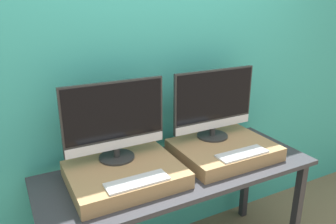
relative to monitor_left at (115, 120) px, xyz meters
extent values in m
cube|color=teal|center=(0.35, 0.25, 0.17)|extent=(8.00, 0.04, 2.60)
cube|color=#2D2D33|center=(0.35, -0.15, -0.35)|extent=(1.73, 0.66, 0.03)
cube|color=#232328|center=(1.15, -0.42, -0.75)|extent=(0.05, 0.05, 0.76)
cube|color=#232328|center=(1.15, 0.12, -0.75)|extent=(0.05, 0.05, 0.76)
cube|color=#99754C|center=(0.00, -0.13, -0.29)|extent=(0.63, 0.50, 0.09)
cylinder|color=#282828|center=(0.00, 0.00, -0.24)|extent=(0.21, 0.21, 0.01)
cylinder|color=#282828|center=(0.00, 0.00, -0.21)|extent=(0.04, 0.04, 0.05)
cube|color=#282828|center=(0.00, 0.00, 0.02)|extent=(0.61, 0.02, 0.41)
cube|color=black|center=(0.00, -0.01, 0.05)|extent=(0.59, 0.00, 0.33)
cube|color=silver|center=(0.00, -0.01, -0.15)|extent=(0.60, 0.00, 0.06)
cube|color=silver|center=(0.00, -0.32, -0.24)|extent=(0.34, 0.11, 0.01)
cube|color=#B2B2B7|center=(0.00, -0.32, -0.23)|extent=(0.33, 0.10, 0.00)
cube|color=#99754C|center=(0.70, -0.13, -0.29)|extent=(0.63, 0.50, 0.09)
cylinder|color=#282828|center=(0.70, 0.00, -0.24)|extent=(0.21, 0.21, 0.01)
cylinder|color=#282828|center=(0.70, 0.00, -0.21)|extent=(0.04, 0.04, 0.05)
cube|color=#282828|center=(0.70, 0.00, 0.02)|extent=(0.61, 0.02, 0.41)
cube|color=black|center=(0.70, -0.01, 0.05)|extent=(0.59, 0.00, 0.33)
cube|color=silver|center=(0.70, -0.01, -0.15)|extent=(0.60, 0.00, 0.06)
cube|color=silver|center=(0.70, -0.32, -0.24)|extent=(0.34, 0.11, 0.01)
cube|color=#B2B2B7|center=(0.70, -0.32, -0.23)|extent=(0.33, 0.10, 0.00)
camera|label=1|loc=(-0.56, -1.72, 0.66)|focal=35.00mm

